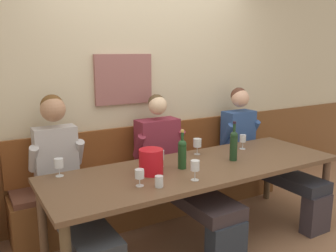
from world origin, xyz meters
name	(u,v)px	position (x,y,z in m)	size (l,w,h in m)	color
ground_plane	(204,248)	(0.00, 0.00, -0.01)	(6.80, 6.80, 0.02)	#996F4F
room_wall_back	(146,81)	(0.00, 1.09, 1.40)	(6.80, 0.12, 2.80)	beige
wood_wainscot_panel	(150,165)	(0.00, 1.04, 0.47)	(6.80, 0.03, 0.93)	brown
wall_bench	(159,187)	(0.00, 0.83, 0.28)	(2.99, 0.42, 0.94)	brown
dining_table	(198,173)	(0.00, 0.12, 0.66)	(2.69, 0.89, 0.72)	brown
person_center_right_seat	(68,184)	(-1.06, 0.45, 0.66)	(0.47, 1.32, 1.35)	#263436
person_center_left_seat	(176,169)	(-0.03, 0.44, 0.61)	(0.54, 1.32, 1.29)	#28313D
person_left_seat	(259,150)	(1.07, 0.45, 0.63)	(0.48, 1.32, 1.30)	#363037
ice_bucket	(151,162)	(-0.45, 0.15, 0.83)	(0.20, 0.20, 0.21)	red
wine_bottle_amber_mid	(234,144)	(0.37, 0.09, 0.87)	(0.07, 0.07, 0.37)	#1B381E
wine_bottle_green_tall	(182,153)	(-0.16, 0.13, 0.86)	(0.07, 0.07, 0.34)	#1C431F
wine_glass_right_end	(140,174)	(-0.65, -0.05, 0.81)	(0.07, 0.07, 0.13)	silver
wine_glass_center_front	(59,164)	(-1.12, 0.47, 0.83)	(0.07, 0.07, 0.15)	silver
wine_glass_left_end	(197,144)	(0.20, 0.42, 0.83)	(0.08, 0.08, 0.16)	silver
wine_glass_mid_left	(195,166)	(-0.22, -0.16, 0.84)	(0.07, 0.07, 0.16)	silver
wine_glass_center_rear	(243,139)	(0.71, 0.34, 0.83)	(0.06, 0.06, 0.15)	silver
wine_glass_by_bottle	(160,155)	(-0.29, 0.27, 0.82)	(0.07, 0.07, 0.15)	silver
water_tumbler_right	(159,181)	(-0.53, -0.14, 0.77)	(0.06, 0.06, 0.08)	silver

